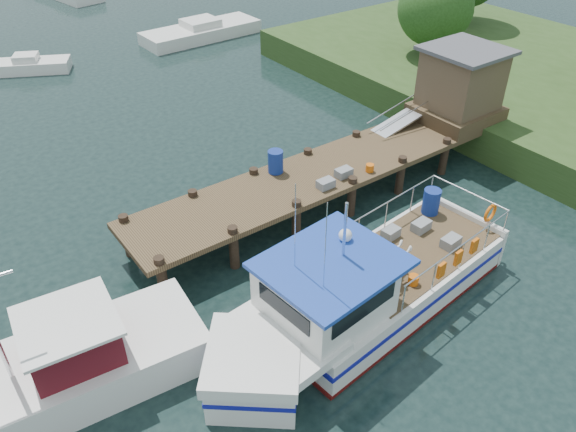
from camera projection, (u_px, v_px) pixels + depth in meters
ground_plane at (286, 217)px, 20.64m from camera, size 160.00×160.00×0.00m
near_shore at (576, 70)px, 27.12m from camera, size 16.00×30.00×7.76m
dock at (417, 115)px, 22.49m from camera, size 16.60×3.00×4.78m
lobster_boat at (357, 294)px, 15.88m from camera, size 11.08×4.09×5.25m
work_boat at (38, 379)px, 13.74m from camera, size 9.03×3.47×4.72m
moored_b at (28, 65)px, 32.25m from camera, size 4.84×3.50×1.02m
moored_c at (201, 31)px, 37.17m from camera, size 7.98×2.95×1.25m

